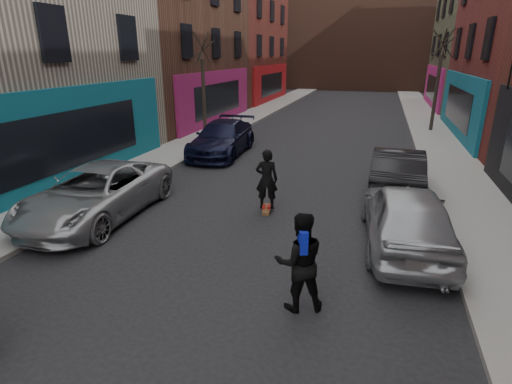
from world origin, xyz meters
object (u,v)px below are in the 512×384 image
Objects in this scene: parked_right_far at (406,216)px; skateboard at (266,209)px; tree_right_far at (439,72)px; tree_left_far at (203,77)px; parked_left_end at (222,138)px; pedestrian at (300,262)px; skateboarder at (267,179)px; parked_left_far at (97,193)px; parked_right_end at (397,170)px.

parked_right_far is 4.19m from skateboard.
tree_right_far is 1.42× the size of parked_right_far.
parked_left_end is (2.25, -3.09, -2.60)m from tree_left_far.
tree_right_far is at bearing -124.35° from pedestrian.
parked_left_end is at bearing -69.82° from skateboarder.
parked_left_end is 2.76× the size of pedestrian.
parked_left_far is 2.94× the size of skateboarder.
skateboarder is (-3.82, -3.09, 0.24)m from parked_right_end.
parked_right_end reaches higher than parked_left_end.
tree_left_far reaches higher than parked_right_end.
skateboarder reaches higher than skateboard.
pedestrian is at bearing 77.43° from parked_right_end.
parked_right_far is 6.00× the size of skateboard.
skateboard is 0.43× the size of skateboarder.
parked_left_end reaches higher than skateboard.
parked_left_end is at bearing -84.15° from pedestrian.
skateboard is (3.97, -6.40, -0.73)m from parked_left_end.
pedestrian is at bearing 53.60° from parked_right_far.
pedestrian reaches higher than parked_left_far.
parked_right_end is 7.90m from pedestrian.
parked_right_far is at bearing -143.85° from pedestrian.
tree_right_far is 13.90m from parked_left_end.
tree_right_far is at bearing 56.05° from parked_left_far.
skateboard is 0.41× the size of pedestrian.
parked_left_far is 9.81m from parked_right_end.
pedestrian is (-1.92, -7.66, 0.20)m from parked_right_end.
skateboard is at bearing -22.99° from parked_right_far.
parked_right_far is at bearing -97.65° from tree_right_far.
parked_right_end is (-2.35, -12.40, -2.75)m from tree_right_far.
skateboarder reaches higher than parked_left_far.
parked_left_far is at bearing 10.59° from skateboarder.
pedestrian is at bearing -65.05° from parked_left_end.
tree_right_far is 17.14m from parked_right_far.
parked_right_far is 2.61× the size of skateboarder.
skateboard is at bearing -56.72° from tree_left_far.
skateboard is at bearing 40.43° from parked_right_end.
skateboarder is (-3.92, 1.28, 0.20)m from parked_right_far.
pedestrian is at bearing -59.95° from tree_left_far.
tree_right_far reaches higher than parked_right_end.
parked_right_far is 2.47× the size of pedestrian.
tree_left_far is 8.12× the size of skateboard.
pedestrian is (5.88, -10.97, 0.20)m from parked_left_end.
skateboard is 0.97m from skateboarder.
parked_right_end is at bearing -100.72° from tree_right_far.
tree_right_far is 1.26× the size of parked_left_far.
tree_right_far is 3.50× the size of pedestrian.
skateboarder is 0.95× the size of pedestrian.
parked_right_far is (-2.25, -16.77, -2.71)m from tree_right_far.
skateboard is (6.23, -9.49, -3.33)m from tree_left_far.
tree_left_far is 1.21× the size of parked_left_end.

